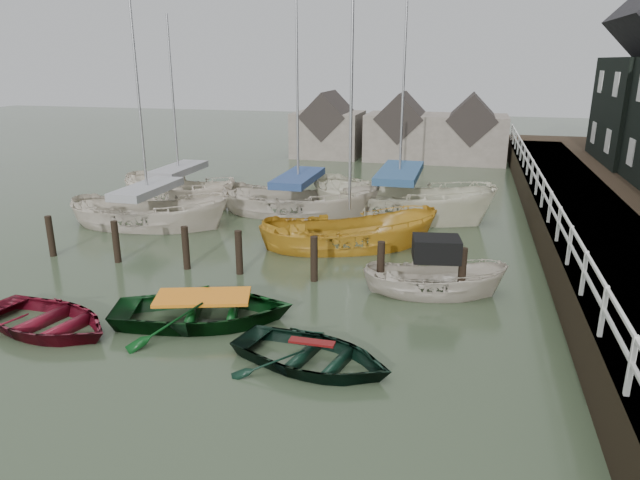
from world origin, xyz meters
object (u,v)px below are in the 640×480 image
(rowboat_red, at_px, (47,330))
(sailboat_d, at_px, (398,214))
(sailboat_b, at_px, (299,213))
(sailboat_e, at_px, (181,200))
(rowboat_green, at_px, (204,322))
(sailboat_a, at_px, (150,224))
(rowboat_dkgreen, at_px, (312,365))
(sailboat_c, at_px, (349,246))
(motorboat, at_px, (433,290))

(rowboat_red, xyz_separation_m, sailboat_d, (7.02, 13.11, 0.06))
(sailboat_b, xyz_separation_m, sailboat_e, (-6.06, 0.86, -0.00))
(rowboat_red, xyz_separation_m, rowboat_green, (3.56, 1.39, 0.00))
(sailboat_a, height_order, sailboat_b, sailboat_b)
(rowboat_dkgreen, distance_m, sailboat_c, 8.39)
(motorboat, distance_m, sailboat_e, 14.83)
(rowboat_dkgreen, relative_size, sailboat_d, 0.27)
(rowboat_dkgreen, height_order, sailboat_c, sailboat_c)
(sailboat_c, xyz_separation_m, sailboat_d, (1.16, 4.77, 0.05))
(motorboat, bearing_deg, sailboat_b, 30.43)
(sailboat_a, distance_m, sailboat_d, 10.31)
(rowboat_red, height_order, sailboat_e, sailboat_e)
(sailboat_d, xyz_separation_m, sailboat_e, (-10.22, -0.10, -0.00))
(rowboat_red, xyz_separation_m, sailboat_c, (5.86, 8.34, 0.01))
(rowboat_dkgreen, distance_m, sailboat_b, 12.77)
(rowboat_red, height_order, rowboat_green, rowboat_green)
(motorboat, height_order, sailboat_a, sailboat_a)
(rowboat_green, height_order, sailboat_a, sailboat_a)
(rowboat_dkgreen, bearing_deg, sailboat_d, 12.15)
(rowboat_green, xyz_separation_m, motorboat, (5.52, 3.31, 0.11))
(sailboat_e, bearing_deg, motorboat, -106.84)
(sailboat_c, bearing_deg, rowboat_red, 122.95)
(rowboat_green, xyz_separation_m, sailboat_b, (-0.71, 10.77, 0.06))
(rowboat_red, height_order, motorboat, motorboat)
(sailboat_b, bearing_deg, rowboat_red, 165.09)
(sailboat_a, bearing_deg, motorboat, -115.99)
(sailboat_a, bearing_deg, rowboat_green, -147.44)
(rowboat_red, bearing_deg, motorboat, -49.79)
(rowboat_dkgreen, relative_size, motorboat, 0.87)
(rowboat_dkgreen, relative_size, sailboat_c, 0.36)
(rowboat_dkgreen, relative_size, sailboat_a, 0.31)
(sailboat_a, relative_size, sailboat_d, 0.87)
(sailboat_d, bearing_deg, rowboat_red, 166.16)
(sailboat_c, relative_size, sailboat_e, 1.07)
(rowboat_green, relative_size, rowboat_dkgreen, 1.23)
(sailboat_e, bearing_deg, rowboat_red, -148.93)
(sailboat_b, relative_size, sailboat_d, 0.96)
(rowboat_green, relative_size, motorboat, 1.07)
(motorboat, relative_size, sailboat_e, 0.44)
(sailboat_b, bearing_deg, sailboat_d, -78.78)
(sailboat_a, distance_m, sailboat_b, 6.16)
(sailboat_c, bearing_deg, sailboat_e, 40.80)
(sailboat_a, bearing_deg, sailboat_c, -99.85)
(rowboat_green, distance_m, sailboat_d, 12.22)
(rowboat_red, bearing_deg, sailboat_d, -15.35)
(rowboat_green, relative_size, sailboat_e, 0.47)
(motorboat, height_order, sailboat_e, sailboat_e)
(sailboat_e, bearing_deg, sailboat_b, -80.80)
(rowboat_green, bearing_deg, rowboat_red, 93.95)
(rowboat_red, distance_m, sailboat_b, 12.49)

